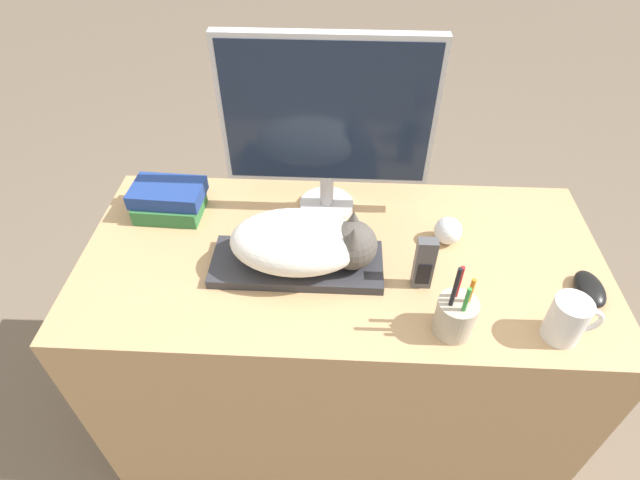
{
  "coord_description": "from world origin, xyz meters",
  "views": [
    {
      "loc": [
        -0.01,
        -0.57,
        1.59
      ],
      "look_at": [
        -0.05,
        0.29,
        0.78
      ],
      "focal_mm": 28.0,
      "sensor_mm": 36.0,
      "label": 1
    }
  ],
  "objects_px": {
    "computer_mouse": "(590,289)",
    "phone": "(424,264)",
    "keyboard": "(297,264)",
    "coffee_mug": "(568,320)",
    "baseball": "(448,231)",
    "monitor": "(328,119)",
    "book_stack": "(169,200)",
    "pen_cup": "(455,315)",
    "cat": "(307,242)"
  },
  "relations": [
    {
      "from": "computer_mouse",
      "to": "phone",
      "type": "relative_size",
      "value": 0.79
    },
    {
      "from": "keyboard",
      "to": "phone",
      "type": "height_order",
      "value": "phone"
    },
    {
      "from": "keyboard",
      "to": "computer_mouse",
      "type": "relative_size",
      "value": 3.72
    },
    {
      "from": "coffee_mug",
      "to": "baseball",
      "type": "distance_m",
      "value": 0.35
    },
    {
      "from": "monitor",
      "to": "book_stack",
      "type": "bearing_deg",
      "value": -174.54
    },
    {
      "from": "coffee_mug",
      "to": "book_stack",
      "type": "height_order",
      "value": "coffee_mug"
    },
    {
      "from": "coffee_mug",
      "to": "pen_cup",
      "type": "bearing_deg",
      "value": 179.31
    },
    {
      "from": "pen_cup",
      "to": "phone",
      "type": "height_order",
      "value": "pen_cup"
    },
    {
      "from": "book_stack",
      "to": "phone",
      "type": "bearing_deg",
      "value": -19.53
    },
    {
      "from": "monitor",
      "to": "baseball",
      "type": "relative_size",
      "value": 7.37
    },
    {
      "from": "keyboard",
      "to": "phone",
      "type": "xyz_separation_m",
      "value": [
        0.29,
        -0.04,
        0.06
      ]
    },
    {
      "from": "computer_mouse",
      "to": "pen_cup",
      "type": "xyz_separation_m",
      "value": [
        -0.33,
        -0.12,
        0.03
      ]
    },
    {
      "from": "coffee_mug",
      "to": "book_stack",
      "type": "bearing_deg",
      "value": 158.87
    },
    {
      "from": "phone",
      "to": "book_stack",
      "type": "xyz_separation_m",
      "value": [
        -0.65,
        0.23,
        -0.03
      ]
    },
    {
      "from": "computer_mouse",
      "to": "monitor",
      "type": "bearing_deg",
      "value": 155.31
    },
    {
      "from": "computer_mouse",
      "to": "keyboard",
      "type": "bearing_deg",
      "value": 175.78
    },
    {
      "from": "computer_mouse",
      "to": "coffee_mug",
      "type": "xyz_separation_m",
      "value": [
        -0.1,
        -0.12,
        0.04
      ]
    },
    {
      "from": "monitor",
      "to": "coffee_mug",
      "type": "bearing_deg",
      "value": -37.97
    },
    {
      "from": "cat",
      "to": "coffee_mug",
      "type": "distance_m",
      "value": 0.58
    },
    {
      "from": "computer_mouse",
      "to": "book_stack",
      "type": "bearing_deg",
      "value": 166.86
    },
    {
      "from": "cat",
      "to": "pen_cup",
      "type": "height_order",
      "value": "pen_cup"
    },
    {
      "from": "cat",
      "to": "computer_mouse",
      "type": "distance_m",
      "value": 0.65
    },
    {
      "from": "keyboard",
      "to": "pen_cup",
      "type": "height_order",
      "value": "pen_cup"
    },
    {
      "from": "computer_mouse",
      "to": "coffee_mug",
      "type": "bearing_deg",
      "value": -128.93
    },
    {
      "from": "book_stack",
      "to": "monitor",
      "type": "bearing_deg",
      "value": 5.46
    },
    {
      "from": "pen_cup",
      "to": "baseball",
      "type": "distance_m",
      "value": 0.28
    },
    {
      "from": "computer_mouse",
      "to": "phone",
      "type": "bearing_deg",
      "value": 178.47
    },
    {
      "from": "baseball",
      "to": "computer_mouse",
      "type": "bearing_deg",
      "value": -28.43
    },
    {
      "from": "keyboard",
      "to": "cat",
      "type": "relative_size",
      "value": 1.2
    },
    {
      "from": "phone",
      "to": "keyboard",
      "type": "bearing_deg",
      "value": 172.3
    },
    {
      "from": "pen_cup",
      "to": "monitor",
      "type": "bearing_deg",
      "value": 125.54
    },
    {
      "from": "coffee_mug",
      "to": "phone",
      "type": "distance_m",
      "value": 0.31
    },
    {
      "from": "coffee_mug",
      "to": "baseball",
      "type": "bearing_deg",
      "value": 125.77
    },
    {
      "from": "baseball",
      "to": "keyboard",
      "type": "bearing_deg",
      "value": -163.03
    },
    {
      "from": "keyboard",
      "to": "cat",
      "type": "bearing_deg",
      "value": 0.0
    },
    {
      "from": "keyboard",
      "to": "pen_cup",
      "type": "distance_m",
      "value": 0.39
    },
    {
      "from": "monitor",
      "to": "phone",
      "type": "bearing_deg",
      "value": -49.65
    },
    {
      "from": "pen_cup",
      "to": "cat",
      "type": "bearing_deg",
      "value": 152.58
    },
    {
      "from": "monitor",
      "to": "pen_cup",
      "type": "xyz_separation_m",
      "value": [
        0.28,
        -0.4,
        -0.22
      ]
    },
    {
      "from": "book_stack",
      "to": "pen_cup",
      "type": "bearing_deg",
      "value": -26.95
    },
    {
      "from": "monitor",
      "to": "phone",
      "type": "relative_size",
      "value": 3.7
    },
    {
      "from": "cat",
      "to": "monitor",
      "type": "bearing_deg",
      "value": 80.83
    },
    {
      "from": "cat",
      "to": "phone",
      "type": "distance_m",
      "value": 0.27
    },
    {
      "from": "keyboard",
      "to": "phone",
      "type": "bearing_deg",
      "value": -7.7
    },
    {
      "from": "monitor",
      "to": "pen_cup",
      "type": "distance_m",
      "value": 0.54
    },
    {
      "from": "cat",
      "to": "baseball",
      "type": "height_order",
      "value": "cat"
    },
    {
      "from": "keyboard",
      "to": "coffee_mug",
      "type": "xyz_separation_m",
      "value": [
        0.57,
        -0.17,
        0.04
      ]
    },
    {
      "from": "baseball",
      "to": "monitor",
      "type": "bearing_deg",
      "value": 159.17
    },
    {
      "from": "pen_cup",
      "to": "baseball",
      "type": "bearing_deg",
      "value": 84.85
    },
    {
      "from": "pen_cup",
      "to": "phone",
      "type": "xyz_separation_m",
      "value": [
        -0.05,
        0.13,
        0.02
      ]
    }
  ]
}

